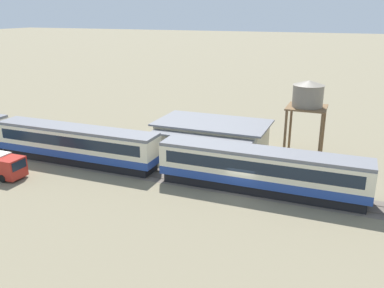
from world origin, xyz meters
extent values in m
plane|color=#7A7056|center=(0.00, 0.00, 0.00)|extent=(600.00, 600.00, 0.00)
cube|color=#234293|center=(1.46, 1.05, 1.30)|extent=(18.95, 3.15, 0.80)
cube|color=beige|center=(1.46, 1.05, 2.70)|extent=(18.95, 3.15, 2.00)
cube|color=#192330|center=(1.46, 1.05, 2.80)|extent=(17.43, 3.19, 1.12)
cube|color=slate|center=(1.46, 1.05, 3.85)|extent=(18.95, 2.96, 0.30)
cube|color=black|center=(1.46, 1.05, 0.46)|extent=(18.19, 2.71, 0.88)
cylinder|color=black|center=(7.71, 0.34, 0.45)|extent=(0.90, 0.18, 0.90)
cylinder|color=black|center=(7.71, 1.77, 0.45)|extent=(0.90, 0.18, 0.90)
cylinder|color=black|center=(-4.80, 0.34, 0.45)|extent=(0.90, 0.18, 0.90)
cylinder|color=black|center=(-4.80, 1.77, 0.45)|extent=(0.90, 0.18, 0.90)
cube|color=#234293|center=(-18.79, 1.05, 1.30)|extent=(18.95, 3.15, 0.80)
cube|color=beige|center=(-18.79, 1.05, 2.70)|extent=(18.95, 3.15, 2.00)
cube|color=#192330|center=(-18.79, 1.05, 2.80)|extent=(17.43, 3.19, 1.12)
cube|color=slate|center=(-18.79, 1.05, 3.85)|extent=(18.95, 2.96, 0.30)
cube|color=black|center=(-18.79, 1.05, 0.46)|extent=(18.19, 2.71, 0.88)
cylinder|color=black|center=(-12.53, 0.34, 0.45)|extent=(0.90, 0.18, 0.90)
cylinder|color=black|center=(-12.53, 1.77, 0.45)|extent=(0.90, 0.18, 0.90)
cylinder|color=black|center=(-25.04, 0.34, 0.45)|extent=(0.90, 0.18, 0.90)
cylinder|color=black|center=(-25.04, 1.77, 0.45)|extent=(0.90, 0.18, 0.90)
cube|color=#665B51|center=(-0.97, 1.05, 0.01)|extent=(130.26, 3.60, 0.01)
cube|color=#4C4238|center=(-0.97, 0.34, 0.02)|extent=(130.26, 0.12, 0.04)
cube|color=#4C4238|center=(-0.97, 1.77, 0.02)|extent=(130.26, 0.12, 0.04)
cube|color=beige|center=(-6.11, 9.55, 1.76)|extent=(11.85, 6.79, 3.51)
cube|color=slate|center=(-6.11, 9.55, 3.61)|extent=(12.79, 7.33, 0.20)
cube|color=slate|center=(-6.11, 5.35, 3.11)|extent=(11.37, 1.60, 0.16)
cylinder|color=brown|center=(-6.11, 4.75, 1.52)|extent=(0.14, 0.14, 3.03)
cylinder|color=brown|center=(5.80, 13.28, 2.90)|extent=(0.28, 0.28, 5.79)
cylinder|color=brown|center=(2.13, 13.28, 2.90)|extent=(0.28, 0.28, 5.79)
cylinder|color=brown|center=(5.80, 9.62, 2.90)|extent=(0.28, 0.28, 5.79)
cylinder|color=brown|center=(2.13, 9.62, 2.90)|extent=(0.28, 0.28, 5.79)
cube|color=brown|center=(3.96, 11.45, 5.87)|extent=(4.17, 4.17, 0.16)
cylinder|color=slate|center=(3.96, 11.45, 7.13)|extent=(3.23, 3.23, 2.35)
cone|color=slate|center=(3.96, 11.45, 8.55)|extent=(3.39, 3.39, 0.50)
cube|color=#B2281E|center=(-21.76, -5.21, 1.21)|extent=(1.91, 2.16, 1.98)
cube|color=#192330|center=(-20.79, -5.21, 1.61)|extent=(0.03, 1.80, 0.87)
cylinder|color=black|center=(-22.08, -6.21, 0.40)|extent=(0.80, 0.26, 0.80)
cylinder|color=black|center=(-22.08, -4.21, 0.40)|extent=(0.80, 0.26, 0.80)
camera|label=1|loc=(8.34, -33.03, 15.79)|focal=38.00mm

